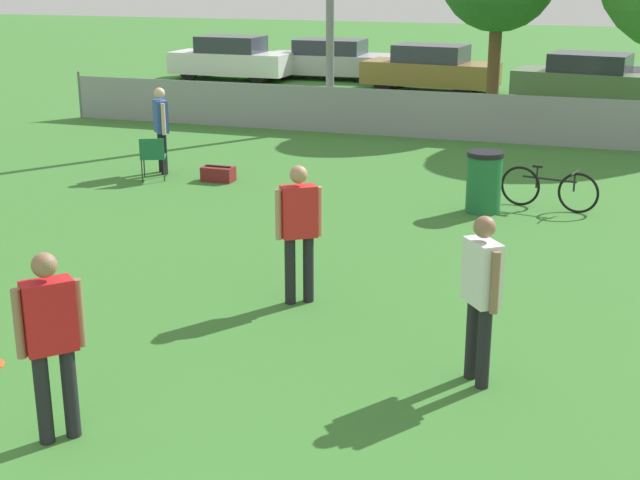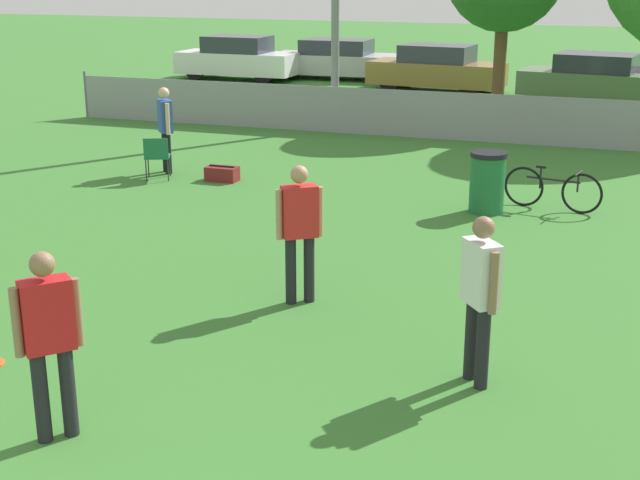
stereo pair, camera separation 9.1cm
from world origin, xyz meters
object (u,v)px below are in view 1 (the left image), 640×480
object	(u,v)px
trash_bin	(484,182)
player_defender_red	(299,225)
parked_car_silver	(330,60)
player_thrower_red	(51,334)
parked_car_tan	(431,69)
parked_car_olive	(589,78)
player_receiver_white	(481,288)
spectator_in_blue	(161,124)
bicycle_sideline	(549,189)
parked_car_white	(231,59)
folding_chair_sideline	(153,155)
gear_bag_sideline	(218,174)

from	to	relation	value
trash_bin	player_defender_red	bearing A→B (deg)	-106.90
parked_car_silver	player_thrower_red	bearing A→B (deg)	-78.42
parked_car_tan	parked_car_olive	distance (m)	4.99
parked_car_silver	parked_car_olive	bearing A→B (deg)	-19.49
parked_car_silver	parked_car_tan	world-z (taller)	parked_car_tan
player_thrower_red	parked_car_olive	world-z (taller)	player_thrower_red
player_receiver_white	parked_car_tan	xyz separation A→B (m)	(-4.74, 20.39, -0.26)
player_receiver_white	parked_car_olive	world-z (taller)	player_receiver_white
player_thrower_red	parked_car_tan	bearing A→B (deg)	46.14
spectator_in_blue	bicycle_sideline	size ratio (longest dim) A/B	1.02
player_thrower_red	parked_car_white	bearing A→B (deg)	62.89
folding_chair_sideline	parked_car_white	distance (m)	15.30
parked_car_silver	parked_car_white	bearing A→B (deg)	-158.17
player_thrower_red	gear_bag_sideline	size ratio (longest dim) A/B	2.81
player_defender_red	folding_chair_sideline	xyz separation A→B (m)	(-4.77, 5.11, -0.49)
player_receiver_white	spectator_in_blue	xyz separation A→B (m)	(-7.25, 7.18, -0.02)
folding_chair_sideline	parked_car_olive	xyz separation A→B (m)	(7.30, 12.90, 0.21)
bicycle_sideline	gear_bag_sideline	size ratio (longest dim) A/B	2.71
player_defender_red	player_thrower_red	bearing A→B (deg)	-138.37
player_thrower_red	trash_bin	size ratio (longest dim) A/B	1.68
folding_chair_sideline	gear_bag_sideline	distance (m)	1.28
trash_bin	gear_bag_sideline	bearing A→B (deg)	173.32
parked_car_silver	parked_car_tan	bearing A→B (deg)	-28.27
gear_bag_sideline	parked_car_olive	bearing A→B (deg)	64.11
spectator_in_blue	folding_chair_sideline	distance (m)	0.76
player_defender_red	parked_car_white	bearing A→B (deg)	80.66
parked_car_olive	player_defender_red	bearing A→B (deg)	-88.77
parked_car_white	parked_car_silver	size ratio (longest dim) A/B	0.93
trash_bin	spectator_in_blue	bearing A→B (deg)	172.19
parked_car_silver	parked_car_tan	xyz separation A→B (m)	(4.04, -2.07, 0.05)
parked_car_olive	player_thrower_red	bearing A→B (deg)	-89.61
parked_car_tan	folding_chair_sideline	bearing A→B (deg)	-93.39
spectator_in_blue	parked_car_white	distance (m)	14.71
folding_chair_sideline	parked_car_white	size ratio (longest dim) A/B	0.19
player_receiver_white	bicycle_sideline	world-z (taller)	player_receiver_white
spectator_in_blue	gear_bag_sideline	distance (m)	1.57
parked_car_olive	parked_car_tan	bearing A→B (deg)	178.84
parked_car_olive	bicycle_sideline	bearing A→B (deg)	-81.04
gear_bag_sideline	parked_car_white	size ratio (longest dim) A/B	0.14
bicycle_sideline	parked_car_olive	bearing A→B (deg)	100.98
player_receiver_white	gear_bag_sideline	xyz separation A→B (m)	(-5.94, 6.89, -0.84)
trash_bin	parked_car_tan	size ratio (longest dim) A/B	0.23
folding_chair_sideline	bicycle_sideline	xyz separation A→B (m)	(7.24, 0.22, -0.13)
player_defender_red	player_receiver_white	xyz separation A→B (m)	(2.37, -1.47, 0.00)
parked_car_olive	parked_car_silver	bearing A→B (deg)	170.86
spectator_in_blue	bicycle_sideline	bearing A→B (deg)	-133.49
player_receiver_white	parked_car_olive	distance (m)	19.49
trash_bin	gear_bag_sideline	xyz separation A→B (m)	(-5.04, 0.59, -0.37)
parked_car_tan	spectator_in_blue	bearing A→B (deg)	-94.30
spectator_in_blue	bicycle_sideline	xyz separation A→B (m)	(7.36, -0.37, -0.60)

